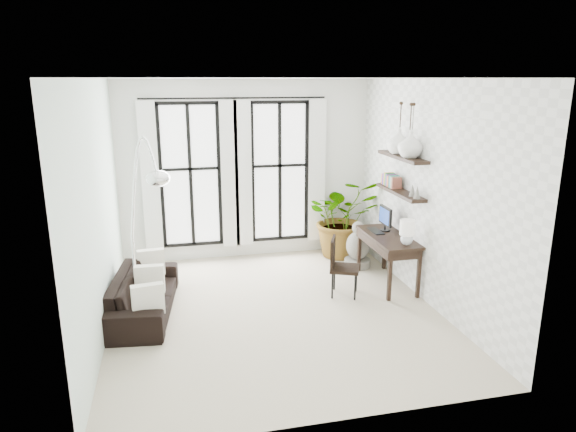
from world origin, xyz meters
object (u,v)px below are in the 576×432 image
object	(u,v)px
plant	(343,217)
desk	(389,240)
arc_lamp	(145,196)
buddha	(358,248)
desk_chair	(340,263)
sofa	(143,294)

from	to	relation	value
plant	desk	xyz separation A→B (m)	(0.24, -1.52, 0.01)
arc_lamp	buddha	bearing A→B (deg)	15.93
plant	arc_lamp	distance (m)	3.87
desk_chair	buddha	world-z (taller)	desk_chair
desk	buddha	size ratio (longest dim) A/B	1.67
desk	buddha	distance (m)	1.00
desk_chair	arc_lamp	distance (m)	3.00
plant	arc_lamp	world-z (taller)	arc_lamp
plant	sofa	bearing A→B (deg)	-153.96
sofa	desk	world-z (taller)	desk
desk_chair	buddha	distance (m)	1.30
desk	plant	bearing A→B (deg)	98.83
buddha	desk	bearing A→B (deg)	-79.33
plant	desk	distance (m)	1.54
plant	buddha	bearing A→B (deg)	-83.83
desk_chair	arc_lamp	world-z (taller)	arc_lamp
arc_lamp	desk_chair	bearing A→B (deg)	-1.91
desk_chair	buddha	bearing A→B (deg)	80.28
sofa	buddha	world-z (taller)	buddha
desk_chair	sofa	bearing A→B (deg)	-156.68
desk	arc_lamp	xyz separation A→B (m)	(-3.63, -0.09, 0.92)
plant	desk_chair	size ratio (longest dim) A/B	1.65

